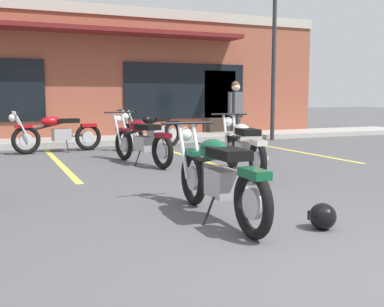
# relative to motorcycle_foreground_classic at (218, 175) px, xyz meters

# --- Properties ---
(ground_plane) EXTENTS (80.00, 80.00, 0.00)m
(ground_plane) POSITION_rel_motorcycle_foreground_classic_xyz_m (0.34, 1.45, -0.46)
(ground_plane) COLOR #515154
(sidewalk_kerb) EXTENTS (22.00, 1.80, 0.14)m
(sidewalk_kerb) POSITION_rel_motorcycle_foreground_classic_xyz_m (0.34, 8.55, -0.39)
(sidewalk_kerb) COLOR #A8A59E
(sidewalk_kerb) RESTS_ON ground_plane
(brick_storefront_building) EXTENTS (15.56, 7.28, 3.90)m
(brick_storefront_building) POSITION_rel_motorcycle_foreground_classic_xyz_m (0.34, 12.50, 1.49)
(brick_storefront_building) COLOR brown
(brick_storefront_building) RESTS_ON ground_plane
(painted_stall_lines) EXTENTS (8.17, 4.80, 0.01)m
(painted_stall_lines) POSITION_rel_motorcycle_foreground_classic_xyz_m (0.34, 4.95, -0.46)
(painted_stall_lines) COLOR #DBCC4C
(painted_stall_lines) RESTS_ON ground_plane
(motorcycle_foreground_classic) EXTENTS (0.66, 2.11, 0.98)m
(motorcycle_foreground_classic) POSITION_rel_motorcycle_foreground_classic_xyz_m (0.00, 0.00, 0.00)
(motorcycle_foreground_classic) COLOR black
(motorcycle_foreground_classic) RESTS_ON ground_plane
(motorcycle_red_sportbike) EXTENTS (0.79, 2.09, 0.98)m
(motorcycle_red_sportbike) POSITION_rel_motorcycle_foreground_classic_xyz_m (1.63, 2.39, 0.00)
(motorcycle_red_sportbike) COLOR black
(motorcycle_red_sportbike) RESTS_ON ground_plane
(motorcycle_silver_naked) EXTENTS (2.10, 0.79, 0.98)m
(motorcycle_silver_naked) POSITION_rel_motorcycle_foreground_classic_xyz_m (-0.80, 6.74, 0.00)
(motorcycle_silver_naked) COLOR black
(motorcycle_silver_naked) RESTS_ON ground_plane
(motorcycle_blue_standard) EXTENTS (1.89, 1.31, 0.98)m
(motorcycle_blue_standard) POSITION_rel_motorcycle_foreground_classic_xyz_m (1.49, 6.69, 0.00)
(motorcycle_blue_standard) COLOR black
(motorcycle_blue_standard) RESTS_ON ground_plane
(motorcycle_green_cafe_racer) EXTENTS (0.87, 2.08, 0.98)m
(motorcycle_green_cafe_racer) POSITION_rel_motorcycle_foreground_classic_xyz_m (0.43, 4.17, 0.00)
(motorcycle_green_cafe_racer) COLOR black
(motorcycle_green_cafe_racer) RESTS_ON ground_plane
(person_in_shorts_foreground) EXTENTS (0.58, 0.40, 1.68)m
(person_in_shorts_foreground) POSITION_rel_motorcycle_foreground_classic_xyz_m (3.69, 6.48, 0.49)
(person_in_shorts_foreground) COLOR black
(person_in_shorts_foreground) RESTS_ON ground_plane
(helmet_on_pavement) EXTENTS (0.26, 0.26, 0.26)m
(helmet_on_pavement) POSITION_rel_motorcycle_foreground_classic_xyz_m (0.75, -0.75, -0.33)
(helmet_on_pavement) COLOR black
(helmet_on_pavement) RESTS_ON ground_plane
(parking_lot_lamp_post) EXTENTS (0.24, 0.76, 4.58)m
(parking_lot_lamp_post) POSITION_rel_motorcycle_foreground_classic_xyz_m (5.44, 7.33, 2.54)
(parking_lot_lamp_post) COLOR #2D2D33
(parking_lot_lamp_post) RESTS_ON ground_plane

